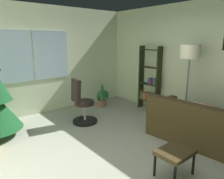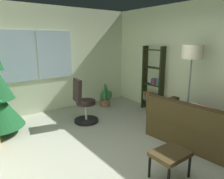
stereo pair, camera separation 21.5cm
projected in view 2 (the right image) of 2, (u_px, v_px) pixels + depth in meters
The scene contains 9 objects.
ground_plane at pixel (125, 162), 3.36m from camera, with size 4.69×6.03×0.10m, color #A2A693.
wall_back_with_windows at pixel (49, 60), 5.42m from camera, with size 4.69×0.12×2.70m.
wall_right_with_frames at pixel (213, 65), 4.41m from camera, with size 0.12×6.03×2.70m.
couch at pixel (211, 128), 3.82m from camera, with size 1.83×1.90×0.81m.
footstool at pixel (170, 155), 2.84m from camera, with size 0.51×0.38×0.39m.
office_chair at pixel (83, 105), 4.76m from camera, with size 0.56×0.56×1.03m.
bookshelf at pixel (153, 84), 5.52m from camera, with size 0.18×0.64×1.71m.
floor_lamp at pixel (192, 56), 4.20m from camera, with size 0.42×0.42×1.77m.
potted_plant at pixel (106, 98), 5.98m from camera, with size 0.38×0.46×0.64m.
Camera 2 is at (-1.94, -2.28, 1.87)m, focal length 33.56 mm.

